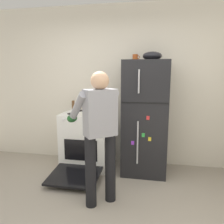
{
  "coord_description": "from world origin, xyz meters",
  "views": [
    {
      "loc": [
        0.62,
        -1.88,
        1.59
      ],
      "look_at": [
        0.0,
        1.32,
        1.0
      ],
      "focal_mm": 35.43,
      "sensor_mm": 36.0,
      "label": 1
    }
  ],
  "objects_px": {
    "stove_range": "(86,140)",
    "mixing_bowl": "(152,56)",
    "person_cook": "(99,126)",
    "pepper_mill": "(73,105)",
    "refrigerator": "(145,118)",
    "coffee_mug": "(135,57)",
    "red_pot": "(95,109)"
  },
  "relations": [
    {
      "from": "person_cook",
      "to": "coffee_mug",
      "type": "distance_m",
      "value": 1.39
    },
    {
      "from": "stove_range",
      "to": "person_cook",
      "type": "height_order",
      "value": "person_cook"
    },
    {
      "from": "coffee_mug",
      "to": "pepper_mill",
      "type": "xyz_separation_m",
      "value": [
        -1.09,
        0.15,
        -0.8
      ]
    },
    {
      "from": "person_cook",
      "to": "pepper_mill",
      "type": "height_order",
      "value": "person_cook"
    },
    {
      "from": "pepper_mill",
      "to": "refrigerator",
      "type": "bearing_deg",
      "value": -8.97
    },
    {
      "from": "person_cook",
      "to": "pepper_mill",
      "type": "relative_size",
      "value": 9.84
    },
    {
      "from": "coffee_mug",
      "to": "pepper_mill",
      "type": "distance_m",
      "value": 1.36
    },
    {
      "from": "pepper_mill",
      "to": "mixing_bowl",
      "type": "bearing_deg",
      "value": -8.43
    },
    {
      "from": "stove_range",
      "to": "person_cook",
      "type": "bearing_deg",
      "value": -64.27
    },
    {
      "from": "red_pot",
      "to": "coffee_mug",
      "type": "bearing_deg",
      "value": 8.99
    },
    {
      "from": "mixing_bowl",
      "to": "stove_range",
      "type": "bearing_deg",
      "value": -179.01
    },
    {
      "from": "coffee_mug",
      "to": "mixing_bowl",
      "type": "height_order",
      "value": "mixing_bowl"
    },
    {
      "from": "red_pot",
      "to": "person_cook",
      "type": "bearing_deg",
      "value": -71.77
    },
    {
      "from": "red_pot",
      "to": "coffee_mug",
      "type": "relative_size",
      "value": 3.01
    },
    {
      "from": "stove_range",
      "to": "mixing_bowl",
      "type": "bearing_deg",
      "value": 0.99
    },
    {
      "from": "person_cook",
      "to": "red_pot",
      "type": "relative_size",
      "value": 4.74
    },
    {
      "from": "stove_range",
      "to": "person_cook",
      "type": "relative_size",
      "value": 0.77
    },
    {
      "from": "coffee_mug",
      "to": "person_cook",
      "type": "bearing_deg",
      "value": -107.0
    },
    {
      "from": "red_pot",
      "to": "stove_range",
      "type": "bearing_deg",
      "value": 168.72
    },
    {
      "from": "red_pot",
      "to": "coffee_mug",
      "type": "xyz_separation_m",
      "value": [
        0.63,
        0.1,
        0.81
      ]
    },
    {
      "from": "pepper_mill",
      "to": "coffee_mug",
      "type": "bearing_deg",
      "value": -7.82
    },
    {
      "from": "stove_range",
      "to": "mixing_bowl",
      "type": "relative_size",
      "value": 4.32
    },
    {
      "from": "person_cook",
      "to": "mixing_bowl",
      "type": "xyz_separation_m",
      "value": [
        0.58,
        1.0,
        0.87
      ]
    },
    {
      "from": "refrigerator",
      "to": "person_cook",
      "type": "xyz_separation_m",
      "value": [
        -0.5,
        -1.0,
        0.08
      ]
    },
    {
      "from": "red_pot",
      "to": "pepper_mill",
      "type": "xyz_separation_m",
      "value": [
        -0.46,
        0.25,
        0.02
      ]
    },
    {
      "from": "stove_range",
      "to": "pepper_mill",
      "type": "height_order",
      "value": "pepper_mill"
    },
    {
      "from": "refrigerator",
      "to": "coffee_mug",
      "type": "distance_m",
      "value": 0.95
    },
    {
      "from": "stove_range",
      "to": "pepper_mill",
      "type": "bearing_deg",
      "value": 143.99
    },
    {
      "from": "mixing_bowl",
      "to": "pepper_mill",
      "type": "bearing_deg",
      "value": 171.57
    },
    {
      "from": "stove_range",
      "to": "mixing_bowl",
      "type": "distance_m",
      "value": 1.73
    },
    {
      "from": "coffee_mug",
      "to": "mixing_bowl",
      "type": "relative_size",
      "value": 0.39
    },
    {
      "from": "red_pot",
      "to": "pepper_mill",
      "type": "relative_size",
      "value": 2.08
    }
  ]
}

